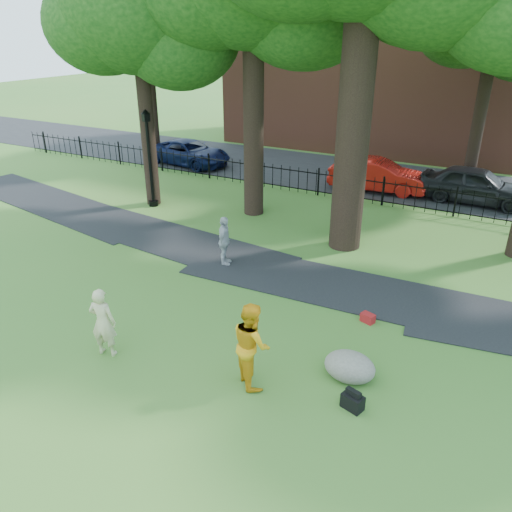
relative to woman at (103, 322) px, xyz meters
The scene contains 15 objects.
ground 3.59m from the woman, 32.95° to the left, with size 120.00×120.00×0.00m, color #366D26.
footpath 7.05m from the woman, 55.91° to the left, with size 36.00×2.60×0.03m, color black.
street 18.15m from the woman, 80.73° to the left, with size 80.00×7.00×0.02m, color black.
iron_fence 14.20m from the woman, 78.13° to the left, with size 44.00×0.04×1.20m.
brick_building 26.42m from the woman, 92.39° to the left, with size 18.00×8.00×12.00m, color brown.
woman is the anchor object (origin of this frame).
man 3.65m from the woman, 11.75° to the left, with size 0.96×0.75×1.97m, color orange.
pedestrian 5.57m from the woman, 90.66° to the left, with size 0.97×0.41×1.66m, color #A6A6AA.
boulder 5.79m from the woman, 19.18° to the left, with size 1.16×0.87×0.68m, color #666255.
lamppost 10.93m from the woman, 122.81° to the left, with size 0.41×0.41×4.12m.
backpack 5.95m from the woman, ahead, with size 0.44×0.28×0.33m, color black.
red_bag 6.77m from the woman, 40.07° to the left, with size 0.36×0.23×0.25m, color maroon.
red_sedan 16.02m from the woman, 82.32° to the left, with size 1.58×4.54×1.50m, color #AF140D.
navy_van 17.91m from the woman, 118.55° to the left, with size 2.24×4.86×1.35m, color #0B1339.
grey_car 17.40m from the woman, 68.35° to the left, with size 1.90×4.71×1.61m, color black.
Camera 1 is at (4.94, -8.98, 7.23)m, focal length 35.00 mm.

